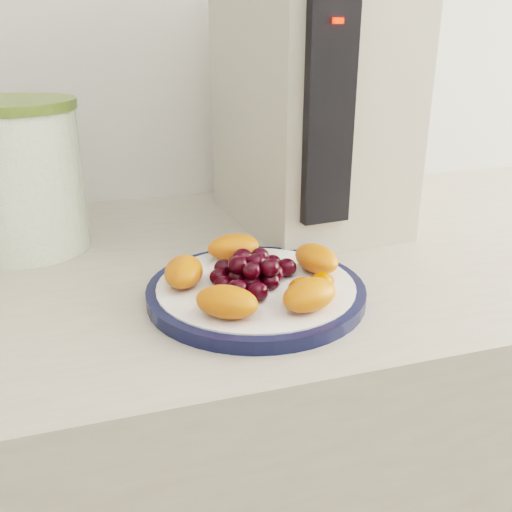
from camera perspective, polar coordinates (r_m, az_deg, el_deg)
name	(u,v)px	position (r m, az deg, el deg)	size (l,w,h in m)	color
plate_rim	(256,292)	(0.62, 0.00, -3.61)	(0.24, 0.24, 0.01)	#0E1433
plate_face	(256,291)	(0.62, 0.00, -3.53)	(0.22, 0.22, 0.02)	white
canister	(23,182)	(0.80, -22.30, 6.90)	(0.15, 0.15, 0.18)	#417414
canister_lid	(10,104)	(0.78, -23.35, 13.75)	(0.16, 0.16, 0.01)	#5C702D
appliance_body	(309,102)	(0.84, 5.35, 15.10)	(0.20, 0.28, 0.35)	#BAB4A1
appliance_panel	(328,114)	(0.69, 7.24, 13.91)	(0.06, 0.02, 0.26)	black
appliance_led	(338,21)	(0.68, 8.17, 22.28)	(0.01, 0.01, 0.01)	#FF0C05
fruit_plate	(256,273)	(0.61, 0.00, -1.71)	(0.21, 0.20, 0.04)	#DE4E14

